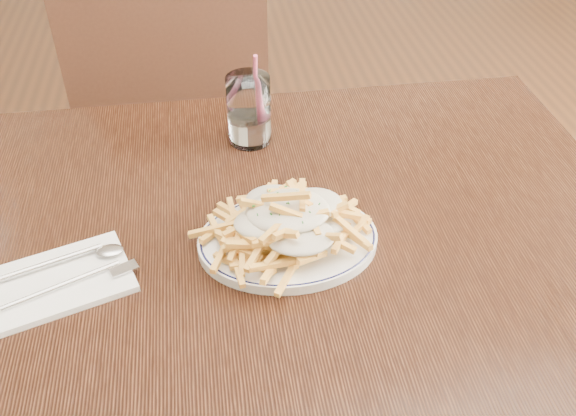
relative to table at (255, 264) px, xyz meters
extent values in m
cube|color=black|center=(0.00, 0.00, 0.06)|extent=(1.20, 0.80, 0.04)
cylinder|color=black|center=(0.55, 0.35, -0.32)|extent=(0.05, 0.05, 0.71)
cube|color=black|center=(-0.17, 0.86, -0.19)|extent=(0.55, 0.55, 0.04)
cube|color=black|center=(-0.13, 0.65, 0.09)|extent=(0.47, 0.13, 0.52)
cylinder|color=black|center=(-0.01, 1.10, -0.44)|extent=(0.04, 0.04, 0.46)
cylinder|color=black|center=(-0.41, 1.02, -0.44)|extent=(0.04, 0.04, 0.46)
cylinder|color=black|center=(0.07, 0.70, -0.44)|extent=(0.04, 0.04, 0.46)
cylinder|color=black|center=(-0.33, 0.62, -0.44)|extent=(0.04, 0.04, 0.46)
torus|color=black|center=(0.05, -0.05, 0.09)|extent=(0.23, 0.23, 0.01)
ellipsoid|color=beige|center=(0.05, -0.05, 0.15)|extent=(0.19, 0.16, 0.03)
cube|color=white|center=(-0.28, -0.08, 0.08)|extent=(0.22, 0.18, 0.01)
cylinder|color=white|center=(0.02, 0.24, 0.14)|extent=(0.08, 0.08, 0.12)
cylinder|color=white|center=(0.02, 0.24, 0.10)|extent=(0.07, 0.07, 0.05)
cylinder|color=#DD5479|center=(0.03, 0.25, 0.17)|extent=(0.01, 0.04, 0.16)
camera|label=1|loc=(-0.06, -0.73, 0.71)|focal=40.00mm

